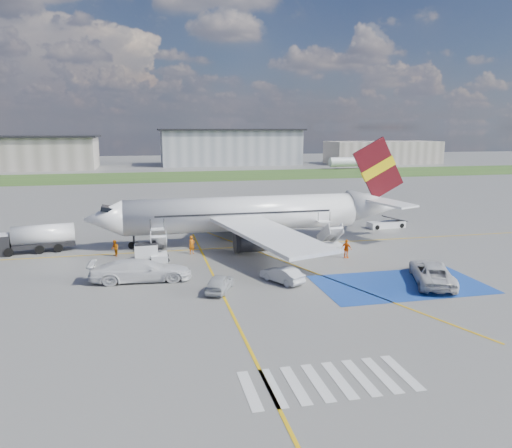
% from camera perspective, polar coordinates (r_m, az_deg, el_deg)
% --- Properties ---
extents(ground, '(400.00, 400.00, 0.00)m').
position_cam_1_polar(ground, '(43.84, 2.00, -6.25)').
color(ground, '#60605E').
rests_on(ground, ground).
extents(grass_strip, '(400.00, 30.00, 0.01)m').
position_cam_1_polar(grass_strip, '(136.50, -8.30, 5.42)').
color(grass_strip, '#2D4C1E').
rests_on(grass_strip, ground).
extents(taxiway_line_main, '(120.00, 0.20, 0.01)m').
position_cam_1_polar(taxiway_line_main, '(55.10, -1.20, -2.64)').
color(taxiway_line_main, gold).
rests_on(taxiway_line_main, ground).
extents(taxiway_line_cross, '(0.20, 60.00, 0.01)m').
position_cam_1_polar(taxiway_line_cross, '(33.61, -1.96, -11.73)').
color(taxiway_line_cross, gold).
rests_on(taxiway_line_cross, ground).
extents(taxiway_line_diag, '(20.71, 56.45, 0.01)m').
position_cam_1_polar(taxiway_line_diag, '(55.10, -1.20, -2.64)').
color(taxiway_line_diag, gold).
rests_on(taxiway_line_diag, ground).
extents(staging_box, '(14.00, 8.00, 0.01)m').
position_cam_1_polar(staging_box, '(43.93, 16.18, -6.65)').
color(staging_box, '#183E94').
rests_on(staging_box, ground).
extents(crosswalk, '(9.00, 4.00, 0.01)m').
position_cam_1_polar(crosswalk, '(27.45, 8.28, -17.35)').
color(crosswalk, silver).
rests_on(crosswalk, ground).
extents(terminal_centre, '(48.00, 18.00, 12.00)m').
position_cam_1_polar(terminal_centre, '(178.27, -2.94, 8.73)').
color(terminal_centre, gray).
rests_on(terminal_centre, ground).
extents(terminal_east, '(40.00, 16.00, 8.00)m').
position_cam_1_polar(terminal_east, '(189.26, 14.25, 7.93)').
color(terminal_east, gray).
rests_on(terminal_east, ground).
extents(airliner, '(36.81, 32.95, 11.92)m').
position_cam_1_polar(airliner, '(56.64, -0.13, 1.24)').
color(airliner, silver).
rests_on(airliner, ground).
extents(airstairs_fwd, '(1.90, 5.20, 3.60)m').
position_cam_1_polar(airstairs_fwd, '(50.70, -11.02, -3.33)').
color(airstairs_fwd, silver).
rests_on(airstairs_fwd, ground).
extents(airstairs_aft, '(1.90, 5.20, 3.60)m').
position_cam_1_polar(airstairs_aft, '(54.42, 8.84, -2.28)').
color(airstairs_aft, silver).
rests_on(airstairs_aft, ground).
extents(fuel_tanker, '(8.68, 3.81, 2.87)m').
position_cam_1_polar(fuel_tanker, '(57.57, -24.15, -1.79)').
color(fuel_tanker, black).
rests_on(fuel_tanker, ground).
extents(gpu_cart, '(2.25, 1.51, 1.83)m').
position_cam_1_polar(gpu_cart, '(50.23, -12.45, -3.29)').
color(gpu_cart, silver).
rests_on(gpu_cart, ground).
extents(belt_loader, '(5.45, 2.42, 1.59)m').
position_cam_1_polar(belt_loader, '(67.78, 14.69, -0.08)').
color(belt_loader, silver).
rests_on(belt_loader, ground).
extents(car_silver_a, '(3.15, 4.42, 1.40)m').
position_cam_1_polar(car_silver_a, '(40.42, -4.19, -6.74)').
color(car_silver_a, '#ADB0B4').
rests_on(car_silver_a, ground).
extents(car_silver_b, '(3.28, 4.37, 1.38)m').
position_cam_1_polar(car_silver_b, '(42.63, 3.01, -5.79)').
color(car_silver_b, '#A7A8AE').
rests_on(car_silver_b, ground).
extents(van_white_a, '(5.08, 6.93, 2.36)m').
position_cam_1_polar(van_white_a, '(45.04, 19.47, -4.85)').
color(van_white_a, silver).
rests_on(van_white_a, ground).
extents(van_white_b, '(6.56, 2.98, 2.51)m').
position_cam_1_polar(van_white_b, '(43.97, -13.06, -4.77)').
color(van_white_b, silver).
rests_on(van_white_b, ground).
extents(crew_fwd, '(0.84, 0.76, 1.93)m').
position_cam_1_polar(crew_fwd, '(52.34, -7.35, -2.38)').
color(crew_fwd, orange).
rests_on(crew_fwd, ground).
extents(crew_nose, '(0.94, 1.03, 1.71)m').
position_cam_1_polar(crew_nose, '(52.89, -15.82, -2.69)').
color(crew_nose, orange).
rests_on(crew_nose, ground).
extents(crew_aft, '(1.07, 1.17, 1.92)m').
position_cam_1_polar(crew_aft, '(51.11, 10.31, -2.80)').
color(crew_aft, orange).
rests_on(crew_aft, ground).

